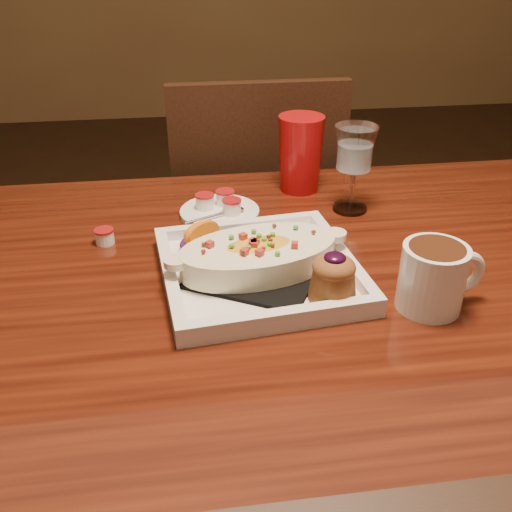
{
  "coord_description": "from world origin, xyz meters",
  "views": [
    {
      "loc": [
        -0.17,
        -0.7,
        1.21
      ],
      "look_at": [
        -0.07,
        0.06,
        0.77
      ],
      "focal_mm": 40.0,
      "sensor_mm": 36.0,
      "label": 1
    }
  ],
  "objects": [
    {
      "name": "chair_far",
      "position": [
        -0.0,
        0.63,
        0.51
      ],
      "size": [
        0.42,
        0.42,
        0.93
      ],
      "rotation": [
        0.0,
        0.0,
        3.14
      ],
      "color": "black",
      "rests_on": "floor"
    },
    {
      "name": "saucer",
      "position": [
        -0.11,
        0.25,
        0.76
      ],
      "size": [
        0.15,
        0.15,
        0.1
      ],
      "color": "white",
      "rests_on": "table"
    },
    {
      "name": "red_tumbler",
      "position": [
        0.06,
        0.35,
        0.82
      ],
      "size": [
        0.09,
        0.09,
        0.15
      ],
      "primitive_type": "cone",
      "color": "#AD0C10",
      "rests_on": "table"
    },
    {
      "name": "plate",
      "position": [
        -0.06,
        0.02,
        0.78
      ],
      "size": [
        0.31,
        0.31,
        0.08
      ],
      "rotation": [
        0.0,
        0.0,
        0.1
      ],
      "color": "white",
      "rests_on": "table"
    },
    {
      "name": "goblet",
      "position": [
        0.13,
        0.24,
        0.86
      ],
      "size": [
        0.08,
        0.08,
        0.16
      ],
      "color": "silver",
      "rests_on": "table"
    },
    {
      "name": "creamer_loose",
      "position": [
        -0.31,
        0.17,
        0.76
      ],
      "size": [
        0.03,
        0.03,
        0.03
      ],
      "color": "white",
      "rests_on": "table"
    },
    {
      "name": "coffee_mug",
      "position": [
        0.16,
        -0.08,
        0.8
      ],
      "size": [
        0.13,
        0.09,
        0.1
      ],
      "rotation": [
        0.0,
        0.0,
        0.14
      ],
      "color": "white",
      "rests_on": "table"
    },
    {
      "name": "table",
      "position": [
        0.0,
        0.0,
        0.65
      ],
      "size": [
        1.5,
        0.9,
        0.75
      ],
      "color": "#62200E",
      "rests_on": "floor"
    }
  ]
}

